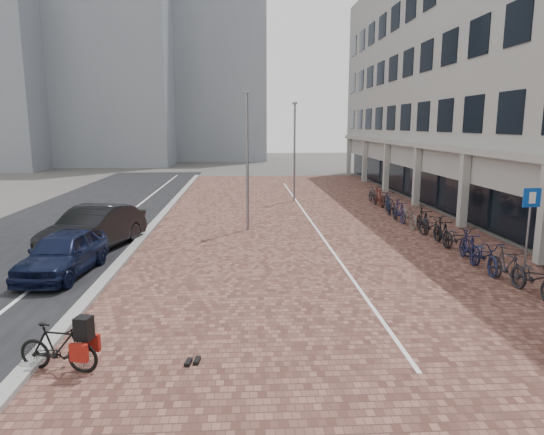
{
  "coord_description": "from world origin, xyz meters",
  "views": [
    {
      "loc": [
        -1.03,
        -11.22,
        4.56
      ],
      "look_at": [
        0.0,
        6.0,
        1.3
      ],
      "focal_mm": 32.55,
      "sensor_mm": 36.0,
      "label": 1
    }
  ],
  "objects_px": {
    "car_dark": "(94,229)",
    "parking_sign": "(530,217)",
    "hero_bike": "(58,347)",
    "car_navy": "(63,253)"
  },
  "relations": [
    {
      "from": "hero_bike",
      "to": "car_dark",
      "type": "bearing_deg",
      "value": 24.95
    },
    {
      "from": "hero_bike",
      "to": "parking_sign",
      "type": "bearing_deg",
      "value": -54.02
    },
    {
      "from": "parking_sign",
      "to": "car_dark",
      "type": "bearing_deg",
      "value": 157.66
    },
    {
      "from": "hero_bike",
      "to": "parking_sign",
      "type": "relative_size",
      "value": 0.6
    },
    {
      "from": "car_dark",
      "to": "parking_sign",
      "type": "xyz_separation_m",
      "value": [
        14.0,
        -4.11,
        1.05
      ]
    },
    {
      "from": "car_dark",
      "to": "parking_sign",
      "type": "height_order",
      "value": "parking_sign"
    },
    {
      "from": "car_dark",
      "to": "parking_sign",
      "type": "distance_m",
      "value": 14.63
    },
    {
      "from": "hero_bike",
      "to": "parking_sign",
      "type": "xyz_separation_m",
      "value": [
        12.0,
        5.15,
        1.36
      ]
    },
    {
      "from": "car_navy",
      "to": "car_dark",
      "type": "bearing_deg",
      "value": 95.24
    },
    {
      "from": "car_navy",
      "to": "parking_sign",
      "type": "distance_m",
      "value": 14.13
    }
  ]
}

